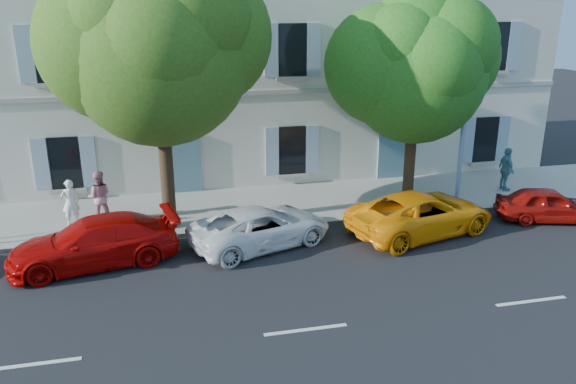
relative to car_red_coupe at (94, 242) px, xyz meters
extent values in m
plane|color=black|center=(5.11, -0.80, -0.70)|extent=(90.00, 90.00, 0.00)
cube|color=#A09E96|center=(5.11, 3.65, -0.62)|extent=(36.00, 4.50, 0.15)
cube|color=#9E998E|center=(5.11, 1.48, -0.62)|extent=(36.00, 0.16, 0.16)
cube|color=beige|center=(5.11, 9.40, 5.30)|extent=(28.00, 7.00, 12.00)
imported|color=#B10605|center=(0.00, 0.00, 0.00)|extent=(5.09, 2.79, 1.40)
imported|color=white|center=(4.97, 0.25, -0.07)|extent=(4.96, 3.49, 1.26)
imported|color=#FF990A|center=(10.32, 0.06, 0.00)|extent=(5.51, 3.60, 1.41)
imported|color=#920E09|center=(15.21, 0.14, -0.10)|extent=(3.75, 2.30, 1.19)
cylinder|color=#3A2819|center=(2.21, 2.13, 1.23)|extent=(0.45, 0.45, 3.55)
ellipsoid|color=#41701C|center=(2.21, 2.13, 5.13)|extent=(5.68, 5.68, 6.25)
cylinder|color=#3A2819|center=(10.90, 2.40, 0.96)|extent=(0.40, 0.40, 3.02)
ellipsoid|color=#307A1F|center=(10.90, 2.40, 4.30)|extent=(4.90, 4.90, 5.39)
cylinder|color=#7293BF|center=(12.57, 1.77, 3.53)|extent=(0.16, 0.16, 8.16)
imported|color=white|center=(-1.02, 3.13, 0.24)|extent=(0.65, 0.50, 1.58)
imported|color=pink|center=(-0.11, 3.19, 0.35)|extent=(0.91, 0.73, 1.80)
imported|color=teal|center=(15.46, 3.15, 0.32)|extent=(0.51, 1.06, 1.75)
camera|label=1|loc=(2.14, -15.88, 6.52)|focal=35.00mm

